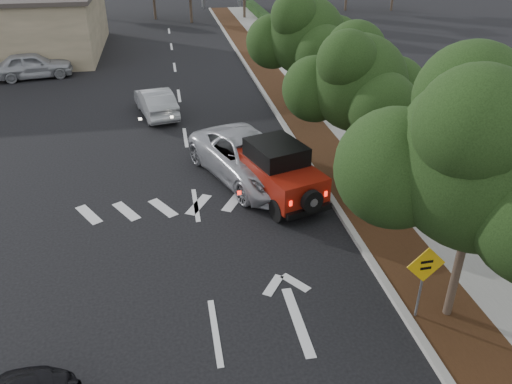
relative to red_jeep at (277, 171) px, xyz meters
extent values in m
plane|color=black|center=(-2.82, -6.07, -1.00)|extent=(120.00, 120.00, 0.00)
cube|color=#9E9B93|center=(1.78, 5.93, -0.93)|extent=(0.20, 70.00, 0.15)
cube|color=black|center=(2.78, 5.93, -0.94)|extent=(1.80, 70.00, 0.12)
cube|color=gray|center=(4.68, 5.93, -0.94)|extent=(2.00, 70.00, 0.12)
cube|color=black|center=(6.08, 5.93, -0.60)|extent=(0.80, 70.00, 0.80)
cylinder|color=black|center=(-1.01, 0.74, -0.63)|extent=(0.48, 0.80, 0.76)
cylinder|color=black|center=(0.40, 1.18, -0.63)|extent=(0.48, 0.80, 0.76)
cylinder|color=black|center=(-0.29, -1.53, -0.63)|extent=(0.48, 0.80, 0.76)
cylinder|color=black|center=(1.12, -1.09, -0.63)|extent=(0.48, 0.80, 0.76)
cube|color=maroon|center=(0.05, -0.17, -0.11)|extent=(2.67, 3.85, 0.95)
cube|color=black|center=(-0.03, 0.10, 0.67)|extent=(2.07, 2.31, 0.61)
cube|color=maroon|center=(-0.34, 1.10, -0.18)|extent=(1.72, 1.38, 0.78)
cube|color=black|center=(0.60, -1.92, -0.53)|extent=(1.60, 0.65, 0.21)
cylinder|color=black|center=(0.64, -2.04, -0.11)|extent=(0.75, 0.41, 0.72)
cube|color=#FF190C|center=(-0.03, -2.06, -0.11)|extent=(0.10, 0.06, 0.17)
cube|color=#FF190C|center=(1.20, -1.67, -0.11)|extent=(0.10, 0.06, 0.17)
imported|color=#AAACB2|center=(-0.66, 1.58, -0.20)|extent=(4.55, 6.40, 1.62)
imported|color=#9DA0A5|center=(-4.04, 9.09, -0.34)|extent=(2.25, 4.24, 1.33)
imported|color=#A8ABB0|center=(-11.26, 16.97, -0.23)|extent=(4.78, 2.62, 1.54)
cylinder|color=slate|center=(1.98, -6.52, 0.03)|extent=(0.06, 0.06, 1.86)
cube|color=yellow|center=(1.98, -6.55, 0.65)|extent=(0.95, 0.05, 0.95)
cube|color=black|center=(1.98, -6.57, 0.74)|extent=(0.30, 0.02, 0.07)
cube|color=black|center=(1.98, -6.57, 0.56)|extent=(0.27, 0.02, 0.07)
cylinder|color=brown|center=(4.22, -2.26, -0.59)|extent=(0.61, 0.61, 0.57)
sphere|color=black|center=(4.22, -2.26, -0.05)|extent=(0.72, 0.72, 0.72)
imported|color=black|center=(4.22, -2.26, 0.03)|extent=(0.64, 0.57, 0.68)
camera|label=1|loc=(-3.45, -14.77, 7.54)|focal=35.00mm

